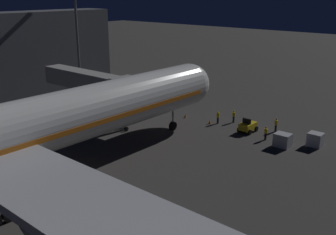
# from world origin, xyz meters

# --- Properties ---
(ground_plane) EXTENTS (320.00, 320.00, 0.00)m
(ground_plane) POSITION_xyz_m (0.00, 0.00, 0.00)
(ground_plane) COLOR #383533
(jet_bridge) EXTENTS (18.29, 3.40, 7.31)m
(jet_bridge) POSITION_xyz_m (10.07, -14.23, 5.77)
(jet_bridge) COLOR #9E9E99
(jet_bridge) RESTS_ON ground_plane
(apron_floodlight_mast) EXTENTS (2.90, 0.50, 19.94)m
(apron_floodlight_mast) POSITION_xyz_m (25.50, -22.93, 11.44)
(apron_floodlight_mast) COLOR #59595E
(apron_floodlight_mast) RESTS_ON ground_plane
(pushback_tug) EXTENTS (1.86, 2.49, 1.95)m
(pushback_tug) POSITION_xyz_m (-7.99, -24.59, 0.78)
(pushback_tug) COLOR yellow
(pushback_tug) RESTS_ON ground_plane
(baggage_container_near_belt) EXTENTS (1.68, 1.52, 1.65)m
(baggage_container_near_belt) POSITION_xyz_m (-16.77, -25.38, 0.83)
(baggage_container_near_belt) COLOR #B7BABF
(baggage_container_near_belt) RESTS_ON ground_plane
(baggage_container_mid_row) EXTENTS (1.88, 1.54, 1.65)m
(baggage_container_mid_row) POSITION_xyz_m (-13.86, -22.62, 0.82)
(baggage_container_mid_row) COLOR #B7BABF
(baggage_container_mid_row) RESTS_ON ground_plane
(ground_crew_near_nose_gear) EXTENTS (0.40, 0.40, 1.86)m
(ground_crew_near_nose_gear) POSITION_xyz_m (-10.80, -27.07, 1.03)
(ground_crew_near_nose_gear) COLOR black
(ground_crew_near_nose_gear) RESTS_ON ground_plane
(ground_crew_by_belt_loader) EXTENTS (0.40, 0.40, 1.83)m
(ground_crew_by_belt_loader) POSITION_xyz_m (-3.00, -24.93, 1.01)
(ground_crew_by_belt_loader) COLOR black
(ground_crew_by_belt_loader) RESTS_ON ground_plane
(ground_crew_under_port_wing) EXTENTS (0.40, 0.40, 1.73)m
(ground_crew_under_port_wing) POSITION_xyz_m (-11.22, -23.39, 0.96)
(ground_crew_under_port_wing) COLOR black
(ground_crew_under_port_wing) RESTS_ON ground_plane
(ground_crew_by_tug) EXTENTS (0.40, 0.40, 1.79)m
(ground_crew_by_tug) POSITION_xyz_m (-4.44, -26.80, 0.99)
(ground_crew_by_tug) COLOR black
(ground_crew_by_tug) RESTS_ON ground_plane
(traffic_cone_nose_port) EXTENTS (0.36, 0.36, 0.55)m
(traffic_cone_nose_port) POSITION_xyz_m (-2.20, -24.08, 0.28)
(traffic_cone_nose_port) COLOR orange
(traffic_cone_nose_port) RESTS_ON ground_plane
(traffic_cone_nose_starboard) EXTENTS (0.36, 0.36, 0.55)m
(traffic_cone_nose_starboard) POSITION_xyz_m (2.20, -24.08, 0.28)
(traffic_cone_nose_starboard) COLOR orange
(traffic_cone_nose_starboard) RESTS_ON ground_plane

